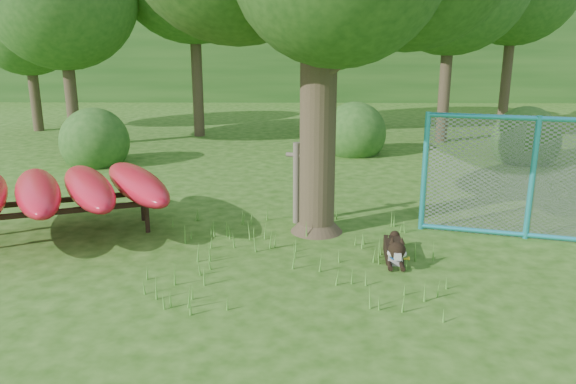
{
  "coord_description": "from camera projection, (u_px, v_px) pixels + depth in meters",
  "views": [
    {
      "loc": [
        0.32,
        -7.02,
        3.28
      ],
      "look_at": [
        0.2,
        1.2,
        1.0
      ],
      "focal_mm": 35.0,
      "sensor_mm": 36.0,
      "label": 1
    }
  ],
  "objects": [
    {
      "name": "husky_dog",
      "position": [
        395.0,
        250.0,
        8.44
      ],
      "size": [
        0.34,
        1.12,
        0.5
      ],
      "rotation": [
        0.0,
        0.0,
        -0.08
      ],
      "color": "black",
      "rests_on": "ground"
    },
    {
      "name": "wooded_hillside",
      "position": [
        291.0,
        41.0,
        33.82
      ],
      "size": [
        80.0,
        12.0,
        6.0
      ],
      "primitive_type": "cube",
      "color": "#23501A",
      "rests_on": "ground"
    },
    {
      "name": "kayak_rack",
      "position": [
        64.0,
        190.0,
        9.43
      ],
      "size": [
        4.26,
        3.83,
        1.04
      ],
      "rotation": [
        0.0,
        0.0,
        0.36
      ],
      "color": "black",
      "rests_on": "ground"
    },
    {
      "name": "wildflower_clump",
      "position": [
        407.0,
        260.0,
        8.14
      ],
      "size": [
        0.09,
        0.08,
        0.2
      ],
      "rotation": [
        0.0,
        0.0,
        0.27
      ],
      "color": "#539530",
      "rests_on": "ground"
    },
    {
      "name": "bg_tree_f",
      "position": [
        26.0,
        23.0,
        19.3
      ],
      "size": [
        3.6,
        3.6,
        5.55
      ],
      "color": "#3A2F20",
      "rests_on": "ground"
    },
    {
      "name": "bg_tree_c",
      "position": [
        331.0,
        11.0,
        19.05
      ],
      "size": [
        4.0,
        4.0,
        6.12
      ],
      "color": "#3A2F20",
      "rests_on": "ground"
    },
    {
      "name": "fence_section",
      "position": [
        532.0,
        179.0,
        9.18
      ],
      "size": [
        3.43,
        1.03,
        3.45
      ],
      "rotation": [
        0.0,
        0.0,
        -0.27
      ],
      "color": "#29AAC3",
      "rests_on": "ground"
    },
    {
      "name": "wooden_post",
      "position": [
        297.0,
        181.0,
        10.05
      ],
      "size": [
        0.4,
        0.23,
        1.48
      ],
      "rotation": [
        0.0,
        0.0,
        -0.39
      ],
      "color": "brown",
      "rests_on": "ground"
    },
    {
      "name": "shrub_left",
      "position": [
        97.0,
        164.0,
        14.94
      ],
      "size": [
        1.8,
        1.8,
        1.8
      ],
      "primitive_type": "sphere",
      "color": "#23501A",
      "rests_on": "ground"
    },
    {
      "name": "shrub_right",
      "position": [
        523.0,
        162.0,
        15.25
      ],
      "size": [
        1.8,
        1.8,
        1.8
      ],
      "primitive_type": "sphere",
      "color": "#23501A",
      "rests_on": "ground"
    },
    {
      "name": "shrub_mid",
      "position": [
        354.0,
        154.0,
        16.28
      ],
      "size": [
        1.8,
        1.8,
        1.8
      ],
      "primitive_type": "sphere",
      "color": "#23501A",
      "rests_on": "ground"
    },
    {
      "name": "ground",
      "position": [
        272.0,
        286.0,
        7.64
      ],
      "size": [
        80.0,
        80.0,
        0.0
      ],
      "primitive_type": "plane",
      "color": "#224C0F",
      "rests_on": "ground"
    }
  ]
}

